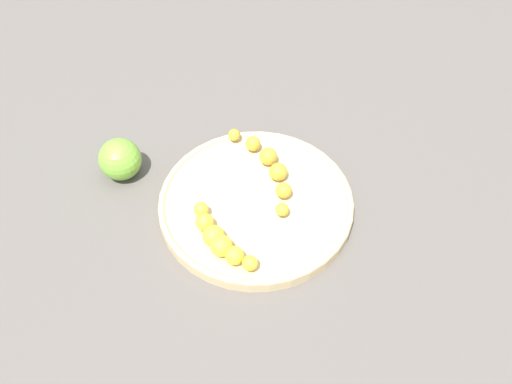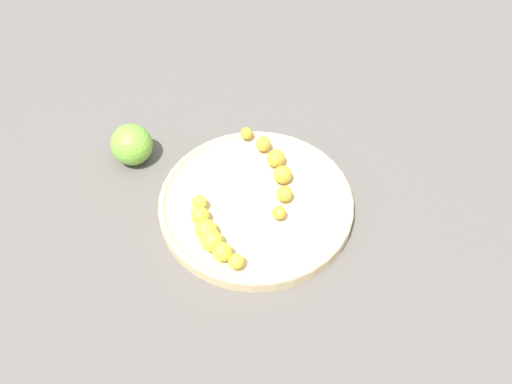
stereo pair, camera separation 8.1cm
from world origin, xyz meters
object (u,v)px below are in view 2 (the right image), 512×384
banana_yellow (210,233)px  fruit_bowl (256,203)px  apple_green (132,145)px  banana_spotted (274,168)px

banana_yellow → fruit_bowl: bearing=-160.3°
fruit_bowl → apple_green: (-0.08, 0.21, 0.02)m
banana_yellow → banana_spotted: bearing=-155.3°
fruit_bowl → banana_yellow: 0.10m
fruit_bowl → apple_green: 0.23m
fruit_bowl → banana_yellow: size_ratio=2.19×
fruit_bowl → banana_spotted: banana_spotted is taller
banana_yellow → apple_green: (0.02, 0.22, -0.00)m
banana_yellow → apple_green: size_ratio=1.99×
banana_yellow → banana_spotted: banana_yellow is taller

